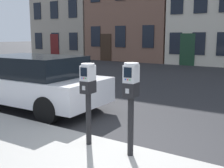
% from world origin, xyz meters
% --- Properties ---
extents(ground_plane, '(160.00, 160.00, 0.00)m').
position_xyz_m(ground_plane, '(0.00, 0.00, 0.00)').
color(ground_plane, '#28282B').
extents(parking_meter_near_kerb, '(0.23, 0.26, 1.36)m').
position_xyz_m(parking_meter_near_kerb, '(-0.80, -0.18, 1.08)').
color(parking_meter_near_kerb, black).
rests_on(parking_meter_near_kerb, sidewalk_slab).
extents(parking_meter_twin_adjacent, '(0.23, 0.26, 1.41)m').
position_xyz_m(parking_meter_twin_adjacent, '(-0.00, -0.18, 1.11)').
color(parking_meter_twin_adjacent, black).
rests_on(parking_meter_twin_adjacent, sidewalk_slab).
extents(parked_car_navy_coupe, '(4.49, 1.98, 1.42)m').
position_xyz_m(parked_car_navy_coupe, '(-3.95, 1.26, 0.75)').
color(parked_car_navy_coupe, silver).
rests_on(parked_car_navy_coupe, ground_plane).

